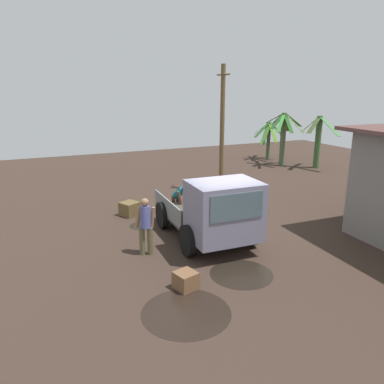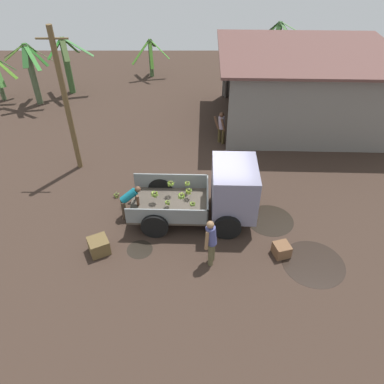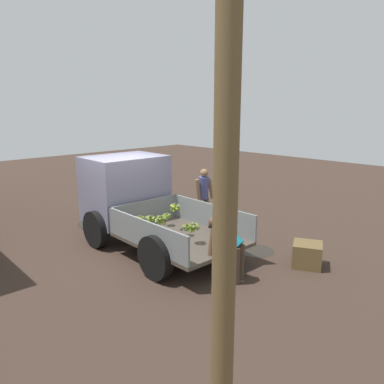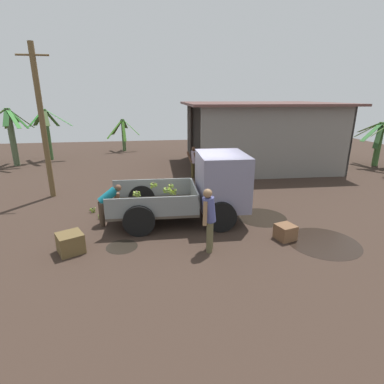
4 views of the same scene
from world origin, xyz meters
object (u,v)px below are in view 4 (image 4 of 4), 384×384
(utility_pole, at_px, (42,123))
(person_bystander_near_shed, at_px, (194,161))
(person_worker_loading, at_px, (108,201))
(cargo_truck, at_px, (210,185))
(banana_bunch_on_ground_0, at_px, (93,209))
(person_foreground_visitor, at_px, (209,217))
(banana_bunch_on_ground_1, at_px, (100,216))
(wooden_crate_0, at_px, (70,243))
(wooden_crate_1, at_px, (285,232))

(utility_pole, relative_size, person_bystander_near_shed, 3.66)
(person_worker_loading, bearing_deg, utility_pole, 114.48)
(cargo_truck, distance_m, person_worker_loading, 3.25)
(person_bystander_near_shed, height_order, banana_bunch_on_ground_0, person_bystander_near_shed)
(cargo_truck, relative_size, person_foreground_visitor, 2.61)
(banana_bunch_on_ground_1, bearing_deg, person_worker_loading, -53.72)
(utility_pole, relative_size, banana_bunch_on_ground_1, 28.41)
(person_worker_loading, relative_size, person_bystander_near_shed, 0.80)
(banana_bunch_on_ground_0, distance_m, wooden_crate_0, 2.80)
(wooden_crate_0, bearing_deg, person_worker_loading, 65.51)
(person_foreground_visitor, bearing_deg, person_worker_loading, -21.09)
(person_foreground_visitor, height_order, banana_bunch_on_ground_0, person_foreground_visitor)
(utility_pole, relative_size, banana_bunch_on_ground_0, 24.01)
(person_bystander_near_shed, bearing_deg, person_worker_loading, 7.12)
(banana_bunch_on_ground_0, bearing_deg, utility_pole, 132.26)
(utility_pole, distance_m, banana_bunch_on_ground_1, 4.45)
(person_bystander_near_shed, xyz_separation_m, wooden_crate_1, (1.51, -6.93, -0.65))
(person_bystander_near_shed, height_order, banana_bunch_on_ground_1, person_bystander_near_shed)
(cargo_truck, xyz_separation_m, person_worker_loading, (-3.22, 0.05, -0.39))
(person_worker_loading, height_order, person_bystander_near_shed, person_bystander_near_shed)
(cargo_truck, bearing_deg, person_foreground_visitor, -100.67)
(person_foreground_visitor, relative_size, wooden_crate_0, 2.78)
(utility_pole, bearing_deg, banana_bunch_on_ground_1, -50.32)
(person_bystander_near_shed, bearing_deg, wooden_crate_0, 9.51)
(person_worker_loading, xyz_separation_m, wooden_crate_1, (5.04, -1.85, -0.53))
(person_worker_loading, relative_size, banana_bunch_on_ground_1, 6.23)
(cargo_truck, height_order, utility_pole, utility_pole)
(person_foreground_visitor, xyz_separation_m, person_worker_loading, (-2.76, 2.14, -0.19))
(banana_bunch_on_ground_1, bearing_deg, cargo_truck, -8.24)
(person_foreground_visitor, xyz_separation_m, banana_bunch_on_ground_1, (-3.11, 2.61, -0.83))
(banana_bunch_on_ground_1, height_order, wooden_crate_0, wooden_crate_0)
(cargo_truck, bearing_deg, wooden_crate_0, -155.63)
(wooden_crate_1, bearing_deg, banana_bunch_on_ground_1, 156.67)
(cargo_truck, distance_m, person_bystander_near_shed, 5.14)
(utility_pole, xyz_separation_m, banana_bunch_on_ground_1, (2.21, -2.67, -2.80))
(banana_bunch_on_ground_1, bearing_deg, person_foreground_visitor, -40.05)
(utility_pole, xyz_separation_m, wooden_crate_0, (1.77, -4.86, -2.64))
(utility_pole, xyz_separation_m, person_bystander_near_shed, (6.08, 1.94, -2.03))
(person_worker_loading, bearing_deg, banana_bunch_on_ground_1, 111.57)
(utility_pole, bearing_deg, cargo_truck, -28.84)
(wooden_crate_1, bearing_deg, cargo_truck, 135.13)
(banana_bunch_on_ground_1, distance_m, wooden_crate_0, 2.24)
(person_foreground_visitor, distance_m, person_bystander_near_shed, 7.26)
(person_worker_loading, bearing_deg, person_foreground_visitor, -52.49)
(cargo_truck, xyz_separation_m, wooden_crate_0, (-4.01, -1.68, -0.88))
(banana_bunch_on_ground_1, bearing_deg, utility_pole, 129.68)
(banana_bunch_on_ground_1, bearing_deg, person_bystander_near_shed, 50.00)
(banana_bunch_on_ground_1, bearing_deg, wooden_crate_0, -101.30)
(person_foreground_visitor, distance_m, wooden_crate_0, 3.64)
(cargo_truck, height_order, wooden_crate_0, cargo_truck)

